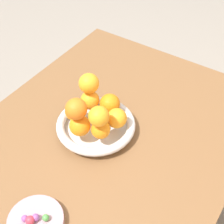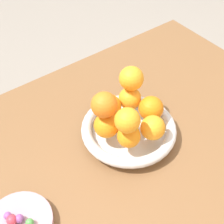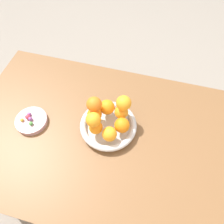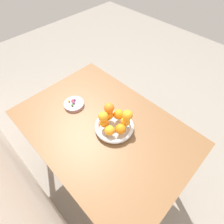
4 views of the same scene
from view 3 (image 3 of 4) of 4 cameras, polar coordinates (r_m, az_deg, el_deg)
The scene contains 18 objects.
ground_plane at distance 1.62m, azimuth -3.11°, elevation -17.56°, with size 6.00×6.00×0.00m, color gray.
dining_table at distance 1.01m, azimuth -4.81°, elevation -7.69°, with size 1.10×0.76×0.74m.
fruit_bowl at distance 0.92m, azimuth -0.96°, elevation -3.59°, with size 0.24×0.24×0.04m.
candy_dish at distance 1.01m, azimuth -20.27°, elevation -2.16°, with size 0.14×0.14×0.02m, color #B28C99.
orange_0 at distance 0.85m, azimuth -0.68°, elevation -5.77°, with size 0.06×0.06×0.06m, color orange.
orange_1 at distance 0.86m, azimuth 2.64°, elevation -3.47°, with size 0.06×0.06×0.06m, color orange.
orange_2 at distance 0.90m, azimuth 2.45°, elevation -0.01°, with size 0.06×0.06×0.06m, color orange.
orange_3 at distance 0.91m, azimuth -1.30°, elevation 1.29°, with size 0.06×0.06×0.06m, color orange.
orange_4 at distance 0.89m, azimuth -4.45°, elevation -0.63°, with size 0.06×0.06×0.06m, color orange.
orange_5 at distance 0.86m, azimuth -4.25°, elevation -4.05°, with size 0.05×0.05×0.05m, color orange.
orange_6 at distance 0.84m, azimuth -4.39°, elevation 1.96°, with size 0.06×0.06×0.06m, color orange.
orange_7 at distance 0.82m, azimuth -4.89°, elevation -2.02°, with size 0.06×0.06×0.06m, color orange.
orange_8 at distance 0.85m, azimuth 3.05°, elevation 2.37°, with size 0.06×0.06×0.06m, color orange.
candy_ball_0 at distance 0.99m, azimuth -21.14°, elevation -1.20°, with size 0.02×0.02×0.02m, color #C6384C.
candy_ball_1 at distance 0.99m, azimuth -20.57°, elevation -1.68°, with size 0.02×0.02×0.02m, color #8C4C99.
candy_ball_2 at distance 1.01m, azimuth -20.72°, elevation -0.32°, with size 0.02×0.02×0.02m, color #8C4C99.
candy_ball_3 at distance 1.00m, azimuth -22.46°, elevation -1.93°, with size 0.01×0.01×0.01m, color gold.
candy_ball_4 at distance 0.97m, azimuth -20.43°, elevation -2.82°, with size 0.02×0.02×0.02m, color #4C9947.
Camera 3 is at (-0.19, 0.39, 1.56)m, focal length 35.00 mm.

